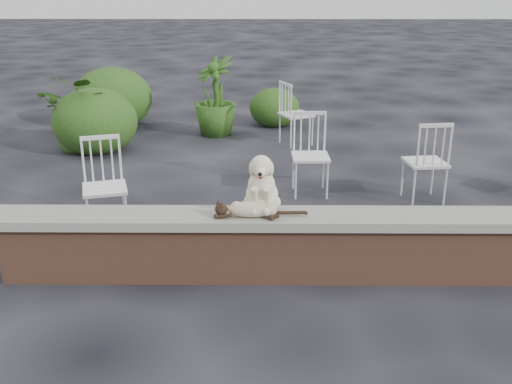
{
  "coord_description": "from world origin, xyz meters",
  "views": [
    {
      "loc": [
        -0.85,
        -4.57,
        2.45
      ],
      "look_at": [
        -0.89,
        0.2,
        0.7
      ],
      "focal_mm": 42.13,
      "sensor_mm": 36.0,
      "label": 1
    }
  ],
  "objects_px": {
    "potted_plant_b": "(215,96)",
    "chair_c": "(425,161)",
    "potted_plant_a": "(77,112)",
    "chair_b": "(311,155)",
    "chair_a": "(104,187)",
    "cat": "(252,208)",
    "chair_e": "(296,113)",
    "dog": "(262,181)"
  },
  "relations": [
    {
      "from": "cat",
      "to": "chair_a",
      "type": "bearing_deg",
      "value": 148.74
    },
    {
      "from": "cat",
      "to": "chair_b",
      "type": "relative_size",
      "value": 0.95
    },
    {
      "from": "chair_b",
      "to": "potted_plant_b",
      "type": "distance_m",
      "value": 3.02
    },
    {
      "from": "chair_c",
      "to": "potted_plant_a",
      "type": "bearing_deg",
      "value": -32.24
    },
    {
      "from": "potted_plant_a",
      "to": "potted_plant_b",
      "type": "bearing_deg",
      "value": 24.31
    },
    {
      "from": "dog",
      "to": "chair_c",
      "type": "xyz_separation_m",
      "value": [
        1.83,
        1.76,
        -0.37
      ]
    },
    {
      "from": "cat",
      "to": "chair_e",
      "type": "xyz_separation_m",
      "value": [
        0.6,
        4.29,
        -0.19
      ]
    },
    {
      "from": "chair_b",
      "to": "dog",
      "type": "bearing_deg",
      "value": -107.33
    },
    {
      "from": "chair_b",
      "to": "potted_plant_a",
      "type": "relative_size",
      "value": 0.85
    },
    {
      "from": "chair_e",
      "to": "chair_b",
      "type": "distance_m",
      "value": 2.17
    },
    {
      "from": "potted_plant_a",
      "to": "chair_b",
      "type": "bearing_deg",
      "value": -29.98
    },
    {
      "from": "dog",
      "to": "chair_e",
      "type": "height_order",
      "value": "dog"
    },
    {
      "from": "dog",
      "to": "chair_e",
      "type": "distance_m",
      "value": 4.19
    },
    {
      "from": "chair_c",
      "to": "potted_plant_a",
      "type": "height_order",
      "value": "potted_plant_a"
    },
    {
      "from": "cat",
      "to": "chair_c",
      "type": "bearing_deg",
      "value": 48.71
    },
    {
      "from": "dog",
      "to": "potted_plant_a",
      "type": "height_order",
      "value": "potted_plant_a"
    },
    {
      "from": "chair_c",
      "to": "chair_b",
      "type": "relative_size",
      "value": 1.0
    },
    {
      "from": "chair_e",
      "to": "chair_a",
      "type": "bearing_deg",
      "value": 122.31
    },
    {
      "from": "chair_a",
      "to": "potted_plant_a",
      "type": "height_order",
      "value": "potted_plant_a"
    },
    {
      "from": "chair_e",
      "to": "cat",
      "type": "bearing_deg",
      "value": 146.64
    },
    {
      "from": "dog",
      "to": "potted_plant_a",
      "type": "relative_size",
      "value": 0.46
    },
    {
      "from": "dog",
      "to": "cat",
      "type": "distance_m",
      "value": 0.25
    },
    {
      "from": "dog",
      "to": "potted_plant_b",
      "type": "height_order",
      "value": "potted_plant_b"
    },
    {
      "from": "cat",
      "to": "potted_plant_a",
      "type": "bearing_deg",
      "value": 126.61
    },
    {
      "from": "dog",
      "to": "chair_b",
      "type": "height_order",
      "value": "dog"
    },
    {
      "from": "dog",
      "to": "cat",
      "type": "height_order",
      "value": "dog"
    },
    {
      "from": "chair_e",
      "to": "potted_plant_b",
      "type": "distance_m",
      "value": 1.38
    },
    {
      "from": "dog",
      "to": "chair_a",
      "type": "xyz_separation_m",
      "value": [
        -1.55,
        0.87,
        -0.37
      ]
    },
    {
      "from": "potted_plant_b",
      "to": "potted_plant_a",
      "type": "bearing_deg",
      "value": -155.69
    },
    {
      "from": "cat",
      "to": "chair_c",
      "type": "distance_m",
      "value": 2.71
    },
    {
      "from": "potted_plant_b",
      "to": "chair_c",
      "type": "bearing_deg",
      "value": -48.81
    },
    {
      "from": "cat",
      "to": "chair_e",
      "type": "height_order",
      "value": "chair_e"
    },
    {
      "from": "dog",
      "to": "cat",
      "type": "bearing_deg",
      "value": -114.36
    },
    {
      "from": "chair_a",
      "to": "chair_b",
      "type": "xyz_separation_m",
      "value": [
        2.11,
        1.1,
        0.0
      ]
    },
    {
      "from": "chair_e",
      "to": "chair_c",
      "type": "height_order",
      "value": "same"
    },
    {
      "from": "chair_b",
      "to": "cat",
      "type": "bearing_deg",
      "value": -108.25
    },
    {
      "from": "chair_a",
      "to": "potted_plant_b",
      "type": "xyz_separation_m",
      "value": [
        0.81,
        3.82,
        0.15
      ]
    },
    {
      "from": "cat",
      "to": "chair_b",
      "type": "height_order",
      "value": "chair_b"
    },
    {
      "from": "cat",
      "to": "potted_plant_a",
      "type": "xyz_separation_m",
      "value": [
        -2.57,
        3.97,
        -0.1
      ]
    },
    {
      "from": "chair_c",
      "to": "chair_b",
      "type": "bearing_deg",
      "value": -16.82
    },
    {
      "from": "dog",
      "to": "chair_e",
      "type": "xyz_separation_m",
      "value": [
        0.52,
        4.14,
        -0.37
      ]
    },
    {
      "from": "cat",
      "to": "chair_b",
      "type": "bearing_deg",
      "value": 76.8
    }
  ]
}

